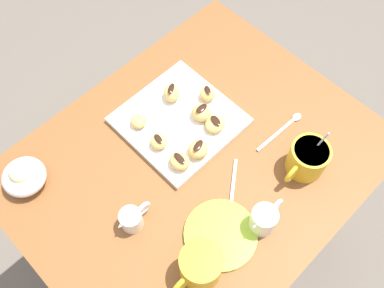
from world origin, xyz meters
name	(u,v)px	position (x,y,z in m)	size (l,w,h in m)	color
ground_plane	(194,244)	(0.00, 0.00, 0.00)	(8.00, 8.00, 0.00)	#665B51
dining_table	(195,186)	(0.00, 0.00, 0.59)	(0.89, 0.72, 0.75)	brown
pastry_plate_square	(179,120)	(-0.05, -0.11, 0.76)	(0.28, 0.28, 0.02)	white
coffee_mug_mustard_left	(307,158)	(-0.18, 0.20, 0.79)	(0.13, 0.09, 0.13)	gold
coffee_mug_mustard_right	(200,266)	(0.18, 0.20, 0.80)	(0.13, 0.09, 0.09)	gold
cream_pitcher_white	(264,219)	(0.01, 0.22, 0.79)	(0.10, 0.06, 0.07)	white
ice_cream_bowl	(23,176)	(0.33, -0.25, 0.78)	(0.11, 0.11, 0.08)	white
chocolate_sauce_pitcher	(132,219)	(0.22, 0.01, 0.78)	(0.09, 0.05, 0.06)	white
saucer_lime_left	(221,235)	(0.09, 0.17, 0.75)	(0.17, 0.17, 0.01)	#9EC633
loose_spoon_near_saucer	(232,197)	(0.01, 0.13, 0.75)	(0.14, 0.10, 0.01)	silver
loose_spoon_by_plate	(285,127)	(-0.23, 0.09, 0.75)	(0.16, 0.02, 0.01)	silver
beignet_0	(159,142)	(0.04, -0.09, 0.78)	(0.04, 0.04, 0.03)	#E5B260
chocolate_drizzle_0	(158,139)	(0.04, -0.09, 0.79)	(0.03, 0.02, 0.01)	black
beignet_1	(171,93)	(-0.08, -0.17, 0.78)	(0.05, 0.04, 0.04)	#E5B260
chocolate_drizzle_1	(171,88)	(-0.08, -0.17, 0.80)	(0.03, 0.01, 0.01)	black
beignet_2	(207,94)	(-0.15, -0.11, 0.78)	(0.04, 0.04, 0.03)	#E5B260
chocolate_drizzle_2	(208,90)	(-0.15, -0.11, 0.80)	(0.03, 0.01, 0.01)	black
beignet_3	(215,124)	(-0.10, -0.03, 0.78)	(0.05, 0.05, 0.03)	#E5B260
chocolate_drizzle_3	(216,121)	(-0.10, -0.03, 0.79)	(0.03, 0.02, 0.01)	black
beignet_4	(180,161)	(0.04, -0.02, 0.78)	(0.05, 0.05, 0.03)	#E5B260
chocolate_drizzle_4	(179,158)	(0.04, -0.02, 0.80)	(0.04, 0.02, 0.01)	black
beignet_5	(139,121)	(0.03, -0.17, 0.78)	(0.04, 0.04, 0.03)	#E5B260
beignet_6	(198,149)	(-0.01, -0.01, 0.78)	(0.05, 0.05, 0.04)	#E5B260
chocolate_drizzle_6	(198,146)	(-0.01, -0.01, 0.80)	(0.04, 0.02, 0.01)	black
beignet_7	(201,113)	(-0.10, -0.08, 0.78)	(0.05, 0.05, 0.04)	#E5B260
chocolate_drizzle_7	(202,108)	(-0.10, -0.08, 0.80)	(0.03, 0.02, 0.01)	black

